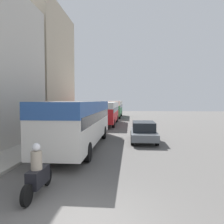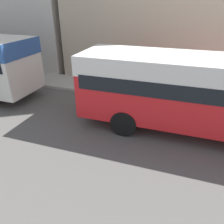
{
  "view_description": "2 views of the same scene",
  "coord_description": "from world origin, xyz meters",
  "views": [
    {
      "loc": [
        1.26,
        -5.16,
        3.1
      ],
      "look_at": [
        -0.93,
        21.15,
        1.72
      ],
      "focal_mm": 35.0,
      "sensor_mm": 36.0,
      "label": 1
    },
    {
      "loc": [
        6.23,
        21.55,
        4.62
      ],
      "look_at": [
        0.17,
        19.49,
        1.34
      ],
      "focal_mm": 35.0,
      "sensor_mm": 36.0,
      "label": 2
    }
  ],
  "objects": [
    {
      "name": "bus_following",
      "position": [
        -1.8,
        22.79,
        1.89
      ],
      "size": [
        2.61,
        10.09,
        2.89
      ],
      "color": "red",
      "rests_on": "ground_plane"
    }
  ]
}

